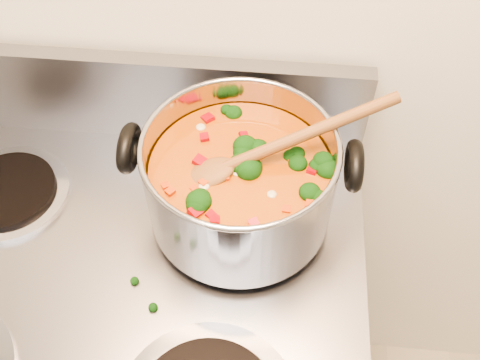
# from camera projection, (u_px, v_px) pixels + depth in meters

# --- Properties ---
(stockpot) EXTENTS (0.32, 0.27, 0.16)m
(stockpot) POSITION_uv_depth(u_px,v_px,m) (240.00, 181.00, 0.76)
(stockpot) COLOR #A1A1A9
(stockpot) RESTS_ON electric_range
(wooden_spoon) EXTENTS (0.30, 0.14, 0.10)m
(wooden_spoon) POSITION_uv_depth(u_px,v_px,m) (257.00, 154.00, 0.72)
(wooden_spoon) COLOR brown
(wooden_spoon) RESTS_ON stockpot
(cooktop_crumbs) EXTENTS (0.11, 0.07, 0.01)m
(cooktop_crumbs) POSITION_uv_depth(u_px,v_px,m) (292.00, 159.00, 0.90)
(cooktop_crumbs) COLOR black
(cooktop_crumbs) RESTS_ON electric_range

